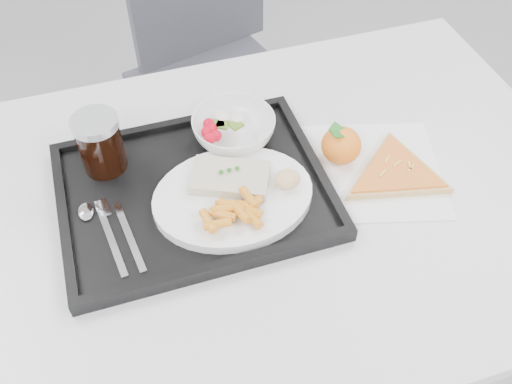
{
  "coord_description": "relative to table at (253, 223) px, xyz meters",
  "views": [
    {
      "loc": [
        -0.19,
        -0.31,
        1.49
      ],
      "look_at": [
        0.0,
        0.3,
        0.77
      ],
      "focal_mm": 40.0,
      "sensor_mm": 36.0,
      "label": 1
    }
  ],
  "objects": [
    {
      "name": "table",
      "position": [
        0.0,
        0.0,
        0.0
      ],
      "size": [
        1.2,
        0.8,
        0.75
      ],
      "color": "silver",
      "rests_on": "ground"
    },
    {
      "name": "chair",
      "position": [
        0.11,
        0.74,
        -0.15
      ],
      "size": [
        0.51,
        0.52,
        0.93
      ],
      "color": "#383940",
      "rests_on": "ground"
    },
    {
      "name": "tray",
      "position": [
        -0.09,
        0.04,
        0.08
      ],
      "size": [
        0.45,
        0.35,
        0.03
      ],
      "color": "black",
      "rests_on": "table"
    },
    {
      "name": "dinner_plate",
      "position": [
        -0.04,
        -0.01,
        0.09
      ],
      "size": [
        0.27,
        0.27,
        0.02
      ],
      "color": "white",
      "rests_on": "tray"
    },
    {
      "name": "fish_fillet",
      "position": [
        -0.03,
        0.02,
        0.11
      ],
      "size": [
        0.15,
        0.12,
        0.02
      ],
      "color": "beige",
      "rests_on": "dinner_plate"
    },
    {
      "name": "bread_roll",
      "position": [
        0.05,
        -0.02,
        0.12
      ],
      "size": [
        0.05,
        0.05,
        0.03
      ],
      "color": "tan",
      "rests_on": "dinner_plate"
    },
    {
      "name": "salad_bowl",
      "position": [
        0.01,
        0.14,
        0.11
      ],
      "size": [
        0.15,
        0.15,
        0.05
      ],
      "color": "white",
      "rests_on": "tray"
    },
    {
      "name": "cola_glass",
      "position": [
        -0.23,
        0.14,
        0.14
      ],
      "size": [
        0.08,
        0.08,
        0.11
      ],
      "color": "black",
      "rests_on": "tray"
    },
    {
      "name": "cutlery",
      "position": [
        -0.25,
        0.0,
        0.08
      ],
      "size": [
        0.09,
        0.17,
        0.01
      ],
      "color": "silver",
      "rests_on": "tray"
    },
    {
      "name": "napkin",
      "position": [
        0.22,
        -0.0,
        0.07
      ],
      "size": [
        0.31,
        0.3,
        0.0
      ],
      "color": "white",
      "rests_on": "table"
    },
    {
      "name": "tangerine",
      "position": [
        0.18,
        0.04,
        0.1
      ],
      "size": [
        0.09,
        0.09,
        0.07
      ],
      "color": "orange",
      "rests_on": "napkin"
    },
    {
      "name": "pizza_slice",
      "position": [
        0.26,
        -0.03,
        0.08
      ],
      "size": [
        0.27,
        0.27,
        0.02
      ],
      "color": "tan",
      "rests_on": "napkin"
    },
    {
      "name": "carrot_pile",
      "position": [
        -0.05,
        -0.05,
        0.11
      ],
      "size": [
        0.11,
        0.08,
        0.02
      ],
      "color": "orange",
      "rests_on": "dinner_plate"
    },
    {
      "name": "salad_contents",
      "position": [
        -0.02,
        0.15,
        0.12
      ],
      "size": [
        0.09,
        0.08,
        0.03
      ],
      "color": "red",
      "rests_on": "salad_bowl"
    }
  ]
}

